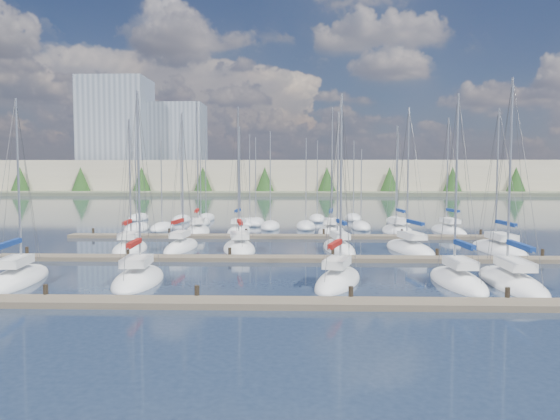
{
  "coord_description": "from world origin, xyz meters",
  "views": [
    {
      "loc": [
        1.17,
        -24.98,
        6.79
      ],
      "look_at": [
        0.0,
        14.0,
        4.0
      ],
      "focal_mm": 35.0,
      "sensor_mm": 36.0,
      "label": 1
    }
  ],
  "objects_px": {
    "sailboat_e": "(458,281)",
    "sailboat_p": "(331,231)",
    "sailboat_i": "(181,247)",
    "sailboat_n": "(198,231)",
    "sailboat_f": "(511,282)",
    "sailboat_o": "(239,231)",
    "sailboat_d": "(338,280)",
    "sailboat_l": "(410,249)",
    "sailboat_q": "(398,231)",
    "sailboat_m": "(499,250)",
    "sailboat_k": "(339,248)",
    "sailboat_a": "(17,279)",
    "sailboat_r": "(449,231)",
    "sailboat_j": "(239,248)",
    "sailboat_h": "(130,249)",
    "sailboat_c": "(138,279)"
  },
  "relations": [
    {
      "from": "sailboat_h",
      "to": "sailboat_o",
      "type": "bearing_deg",
      "value": 54.48
    },
    {
      "from": "sailboat_f",
      "to": "sailboat_d",
      "type": "distance_m",
      "value": 10.32
    },
    {
      "from": "sailboat_f",
      "to": "sailboat_j",
      "type": "bearing_deg",
      "value": 143.15
    },
    {
      "from": "sailboat_o",
      "to": "sailboat_r",
      "type": "bearing_deg",
      "value": 7.02
    },
    {
      "from": "sailboat_i",
      "to": "sailboat_a",
      "type": "relative_size",
      "value": 1.05
    },
    {
      "from": "sailboat_q",
      "to": "sailboat_r",
      "type": "distance_m",
      "value": 5.63
    },
    {
      "from": "sailboat_l",
      "to": "sailboat_j",
      "type": "relative_size",
      "value": 1.0
    },
    {
      "from": "sailboat_h",
      "to": "sailboat_p",
      "type": "height_order",
      "value": "sailboat_p"
    },
    {
      "from": "sailboat_q",
      "to": "sailboat_o",
      "type": "distance_m",
      "value": 17.56
    },
    {
      "from": "sailboat_m",
      "to": "sailboat_r",
      "type": "distance_m",
      "value": 14.42
    },
    {
      "from": "sailboat_r",
      "to": "sailboat_j",
      "type": "relative_size",
      "value": 1.03
    },
    {
      "from": "sailboat_d",
      "to": "sailboat_h",
      "type": "bearing_deg",
      "value": 158.37
    },
    {
      "from": "sailboat_p",
      "to": "sailboat_o",
      "type": "height_order",
      "value": "sailboat_p"
    },
    {
      "from": "sailboat_e",
      "to": "sailboat_o",
      "type": "bearing_deg",
      "value": 117.72
    },
    {
      "from": "sailboat_f",
      "to": "sailboat_a",
      "type": "bearing_deg",
      "value": -178.89
    },
    {
      "from": "sailboat_a",
      "to": "sailboat_j",
      "type": "bearing_deg",
      "value": 42.01
    },
    {
      "from": "sailboat_e",
      "to": "sailboat_h",
      "type": "distance_m",
      "value": 27.29
    },
    {
      "from": "sailboat_e",
      "to": "sailboat_p",
      "type": "distance_m",
      "value": 27.56
    },
    {
      "from": "sailboat_h",
      "to": "sailboat_n",
      "type": "distance_m",
      "value": 14.1
    },
    {
      "from": "sailboat_m",
      "to": "sailboat_q",
      "type": "bearing_deg",
      "value": 109.54
    },
    {
      "from": "sailboat_i",
      "to": "sailboat_l",
      "type": "xyz_separation_m",
      "value": [
        19.71,
        -0.32,
        -0.02
      ]
    },
    {
      "from": "sailboat_k",
      "to": "sailboat_d",
      "type": "bearing_deg",
      "value": -102.19
    },
    {
      "from": "sailboat_a",
      "to": "sailboat_c",
      "type": "xyz_separation_m",
      "value": [
        7.4,
        0.26,
        0.0
      ]
    },
    {
      "from": "sailboat_h",
      "to": "sailboat_c",
      "type": "xyz_separation_m",
      "value": [
        4.54,
        -13.06,
        0.0
      ]
    },
    {
      "from": "sailboat_f",
      "to": "sailboat_m",
      "type": "relative_size",
      "value": 1.02
    },
    {
      "from": "sailboat_e",
      "to": "sailboat_c",
      "type": "relative_size",
      "value": 0.98
    },
    {
      "from": "sailboat_q",
      "to": "sailboat_p",
      "type": "bearing_deg",
      "value": -177.84
    },
    {
      "from": "sailboat_p",
      "to": "sailboat_l",
      "type": "xyz_separation_m",
      "value": [
        5.85,
        -13.14,
        -0.01
      ]
    },
    {
      "from": "sailboat_f",
      "to": "sailboat_i",
      "type": "relative_size",
      "value": 1.04
    },
    {
      "from": "sailboat_q",
      "to": "sailboat_e",
      "type": "bearing_deg",
      "value": -95.78
    },
    {
      "from": "sailboat_m",
      "to": "sailboat_h",
      "type": "relative_size",
      "value": 1.07
    },
    {
      "from": "sailboat_d",
      "to": "sailboat_p",
      "type": "relative_size",
      "value": 0.84
    },
    {
      "from": "sailboat_k",
      "to": "sailboat_a",
      "type": "relative_size",
      "value": 1.05
    },
    {
      "from": "sailboat_n",
      "to": "sailboat_f",
      "type": "bearing_deg",
      "value": -54.79
    },
    {
      "from": "sailboat_f",
      "to": "sailboat_a",
      "type": "relative_size",
      "value": 1.09
    },
    {
      "from": "sailboat_a",
      "to": "sailboat_p",
      "type": "bearing_deg",
      "value": 45.73
    },
    {
      "from": "sailboat_e",
      "to": "sailboat_n",
      "type": "xyz_separation_m",
      "value": [
        -20.59,
        26.79,
        0.01
      ]
    },
    {
      "from": "sailboat_i",
      "to": "sailboat_n",
      "type": "height_order",
      "value": "sailboat_n"
    },
    {
      "from": "sailboat_o",
      "to": "sailboat_d",
      "type": "bearing_deg",
      "value": -67.39
    },
    {
      "from": "sailboat_i",
      "to": "sailboat_e",
      "type": "bearing_deg",
      "value": -31.27
    },
    {
      "from": "sailboat_r",
      "to": "sailboat_f",
      "type": "bearing_deg",
      "value": -105.34
    },
    {
      "from": "sailboat_r",
      "to": "sailboat_o",
      "type": "xyz_separation_m",
      "value": [
        -23.17,
        -1.04,
        0.01
      ]
    },
    {
      "from": "sailboat_k",
      "to": "sailboat_l",
      "type": "distance_m",
      "value": 6.04
    },
    {
      "from": "sailboat_o",
      "to": "sailboat_k",
      "type": "bearing_deg",
      "value": -48.04
    },
    {
      "from": "sailboat_c",
      "to": "sailboat_e",
      "type": "bearing_deg",
      "value": -3.41
    },
    {
      "from": "sailboat_k",
      "to": "sailboat_a",
      "type": "distance_m",
      "value": 25.07
    },
    {
      "from": "sailboat_r",
      "to": "sailboat_j",
      "type": "distance_m",
      "value": 26.02
    },
    {
      "from": "sailboat_d",
      "to": "sailboat_l",
      "type": "xyz_separation_m",
      "value": [
        7.17,
        13.87,
        -0.01
      ]
    },
    {
      "from": "sailboat_l",
      "to": "sailboat_o",
      "type": "xyz_separation_m",
      "value": [
        -16.0,
        13.03,
        0.02
      ]
    },
    {
      "from": "sailboat_f",
      "to": "sailboat_c",
      "type": "distance_m",
      "value": 22.53
    }
  ]
}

